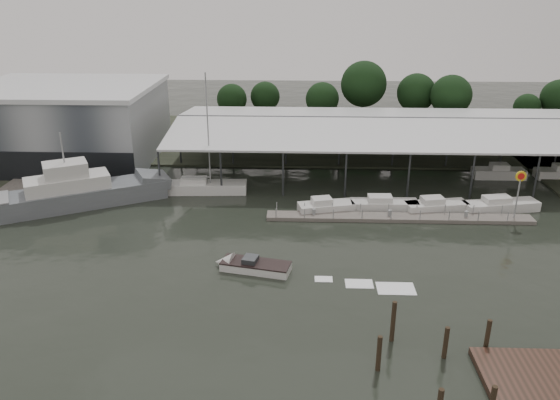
{
  "coord_description": "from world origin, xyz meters",
  "views": [
    {
      "loc": [
        4.41,
        -43.47,
        23.15
      ],
      "look_at": [
        2.43,
        8.78,
        2.5
      ],
      "focal_mm": 35.0,
      "sensor_mm": 36.0,
      "label": 1
    }
  ],
  "objects_px": {
    "white_sailboat": "(205,187)",
    "grey_trawler": "(81,192)",
    "shell_fuel_sign": "(519,186)",
    "speedboat_underway": "(250,266)"
  },
  "relations": [
    {
      "from": "speedboat_underway",
      "to": "white_sailboat",
      "type": "bearing_deg",
      "value": -57.05
    },
    {
      "from": "speedboat_underway",
      "to": "grey_trawler",
      "type": "bearing_deg",
      "value": -22.63
    },
    {
      "from": "shell_fuel_sign",
      "to": "speedboat_underway",
      "type": "relative_size",
      "value": 0.32
    },
    {
      "from": "speedboat_underway",
      "to": "shell_fuel_sign",
      "type": "bearing_deg",
      "value": -144.02
    },
    {
      "from": "white_sailboat",
      "to": "grey_trawler",
      "type": "bearing_deg",
      "value": -164.08
    },
    {
      "from": "shell_fuel_sign",
      "to": "speedboat_underway",
      "type": "height_order",
      "value": "shell_fuel_sign"
    },
    {
      "from": "white_sailboat",
      "to": "speedboat_underway",
      "type": "height_order",
      "value": "white_sailboat"
    },
    {
      "from": "grey_trawler",
      "to": "white_sailboat",
      "type": "height_order",
      "value": "white_sailboat"
    },
    {
      "from": "grey_trawler",
      "to": "shell_fuel_sign",
      "type": "bearing_deg",
      "value": -31.48
    },
    {
      "from": "white_sailboat",
      "to": "speedboat_underway",
      "type": "distance_m",
      "value": 20.19
    }
  ]
}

